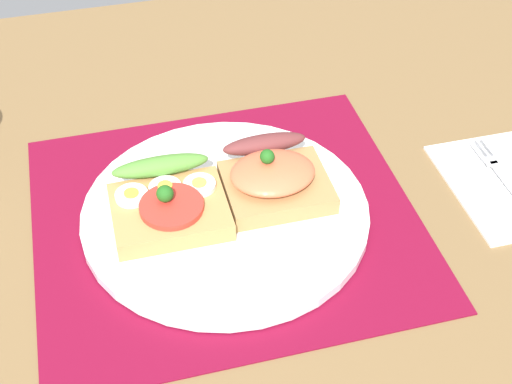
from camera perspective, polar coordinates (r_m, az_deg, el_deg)
ground_plane at (r=71.36cm, az=-2.34°, el=-3.03°), size 120.00×90.00×3.20cm
placemat at (r=70.12cm, az=-2.38°, el=-2.03°), size 36.05×33.03×0.30cm
plate at (r=69.65cm, az=-2.39°, el=-1.64°), size 27.26×27.26×1.04cm
sandwich_egg_tomato at (r=68.24cm, az=-6.84°, el=-0.87°), size 10.58×10.07×4.05cm
sandwich_salmon at (r=69.94cm, az=1.38°, el=1.21°), size 9.92×9.80×5.11cm
napkin at (r=77.64cm, az=18.86°, el=0.65°), size 11.11×14.95×0.60cm
fork at (r=77.56cm, az=18.77°, el=1.09°), size 1.62×13.07×0.32cm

